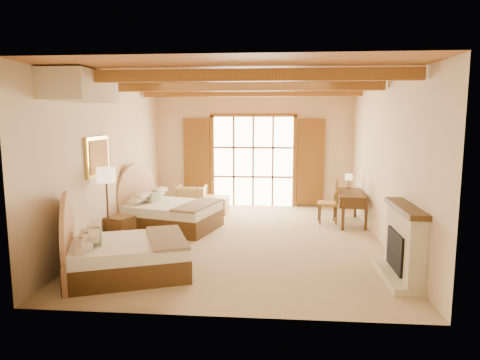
# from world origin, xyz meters

# --- Properties ---
(floor) EXTENTS (7.00, 7.00, 0.00)m
(floor) POSITION_xyz_m (0.00, 0.00, 0.00)
(floor) COLOR tan
(floor) RESTS_ON ground
(wall_back) EXTENTS (5.50, 0.00, 5.50)m
(wall_back) POSITION_xyz_m (0.00, 3.50, 1.60)
(wall_back) COLOR beige
(wall_back) RESTS_ON ground
(wall_left) EXTENTS (0.00, 7.00, 7.00)m
(wall_left) POSITION_xyz_m (-2.75, 0.00, 1.60)
(wall_left) COLOR beige
(wall_left) RESTS_ON ground
(wall_right) EXTENTS (0.00, 7.00, 7.00)m
(wall_right) POSITION_xyz_m (2.75, 0.00, 1.60)
(wall_right) COLOR beige
(wall_right) RESTS_ON ground
(ceiling) EXTENTS (7.00, 7.00, 0.00)m
(ceiling) POSITION_xyz_m (0.00, 0.00, 3.20)
(ceiling) COLOR #AA6B33
(ceiling) RESTS_ON ground
(ceiling_beams) EXTENTS (5.39, 4.60, 0.18)m
(ceiling_beams) POSITION_xyz_m (0.00, 0.00, 3.08)
(ceiling_beams) COLOR #9C612C
(ceiling_beams) RESTS_ON ceiling
(french_doors) EXTENTS (3.95, 0.08, 2.60)m
(french_doors) POSITION_xyz_m (0.00, 3.44, 1.25)
(french_doors) COLOR white
(french_doors) RESTS_ON ground
(fireplace) EXTENTS (0.46, 1.40, 1.16)m
(fireplace) POSITION_xyz_m (2.60, -2.00, 0.51)
(fireplace) COLOR beige
(fireplace) RESTS_ON ground
(painting) EXTENTS (0.06, 0.95, 0.75)m
(painting) POSITION_xyz_m (-2.70, -0.75, 1.75)
(painting) COLOR #DCBE50
(painting) RESTS_ON wall_left
(canopy_valance) EXTENTS (0.70, 1.40, 0.45)m
(canopy_valance) POSITION_xyz_m (-2.40, -2.00, 2.95)
(canopy_valance) COLOR beige
(canopy_valance) RESTS_ON ceiling
(bed_near) EXTENTS (2.29, 1.94, 1.21)m
(bed_near) POSITION_xyz_m (-1.81, -2.18, 0.36)
(bed_near) COLOR #4F331B
(bed_near) RESTS_ON floor
(bed_far) EXTENTS (2.30, 1.92, 1.27)m
(bed_far) POSITION_xyz_m (-1.82, 0.69, 0.39)
(bed_far) COLOR #4F331B
(bed_far) RESTS_ON floor
(nightstand) EXTENTS (0.58, 0.58, 0.54)m
(nightstand) POSITION_xyz_m (-2.42, -0.49, 0.27)
(nightstand) COLOR #4F331B
(nightstand) RESTS_ON floor
(floor_lamp) EXTENTS (0.33, 0.33, 1.56)m
(floor_lamp) POSITION_xyz_m (-2.50, -0.90, 1.32)
(floor_lamp) COLOR #3D291C
(floor_lamp) RESTS_ON floor
(armchair) EXTENTS (0.78, 0.80, 0.70)m
(armchair) POSITION_xyz_m (-1.60, 2.54, 0.35)
(armchair) COLOR tan
(armchair) RESTS_ON floor
(ottoman) EXTENTS (0.65, 0.65, 0.44)m
(ottoman) POSITION_xyz_m (-0.90, 2.34, 0.22)
(ottoman) COLOR tan
(ottoman) RESTS_ON floor
(desk) EXTENTS (0.69, 1.43, 0.75)m
(desk) POSITION_xyz_m (2.38, 1.53, 0.40)
(desk) COLOR #4F331B
(desk) RESTS_ON floor
(desk_chair) EXTENTS (0.53, 0.53, 1.06)m
(desk_chair) POSITION_xyz_m (1.90, 1.56, 0.33)
(desk_chair) COLOR #AD7C39
(desk_chair) RESTS_ON floor
(desk_lamp) EXTENTS (0.18, 0.18, 0.36)m
(desk_lamp) POSITION_xyz_m (2.43, 2.07, 1.02)
(desk_lamp) COLOR #3D291C
(desk_lamp) RESTS_ON desk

